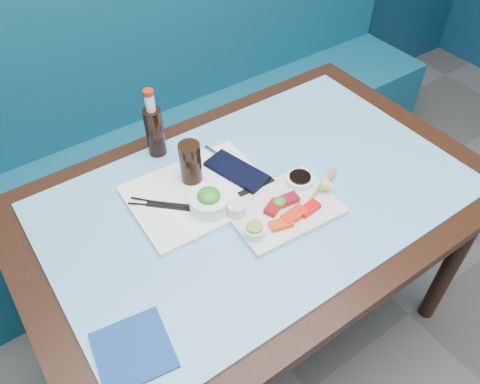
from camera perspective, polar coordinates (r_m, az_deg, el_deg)
booth_bench at (r=2.19m, az=-11.29°, el=5.59°), size 3.00×0.56×1.17m
dining_table at (r=1.45m, az=2.21°, el=-2.83°), size 1.40×0.90×0.75m
glass_top at (r=1.38m, az=2.31°, el=-0.42°), size 1.22×0.76×0.01m
sashimi_plate at (r=1.34m, az=5.19°, el=-1.98°), size 0.32×0.24×0.02m
salmon_left at (r=1.27m, az=5.02°, el=-3.95°), size 0.07×0.05×0.02m
salmon_mid at (r=1.30m, az=6.61°, el=-2.80°), size 0.08×0.04×0.02m
salmon_right at (r=1.32m, az=8.41°, el=-2.02°), size 0.07×0.04×0.02m
tuna_left at (r=1.31m, az=4.08°, el=-1.90°), size 0.07×0.05×0.02m
tuna_right at (r=1.34m, az=5.94°, el=-0.90°), size 0.06×0.04×0.02m
seaweed_garnish at (r=1.32m, az=4.81°, el=-1.23°), size 0.05×0.05×0.02m
ramekin_wasabi at (r=1.25m, az=1.77°, el=-4.75°), size 0.07×0.07×0.02m
wasabi_fill at (r=1.24m, az=1.79°, el=-4.24°), size 0.06×0.06×0.01m
ramekin_ginger at (r=1.30m, az=-0.40°, el=-2.19°), size 0.07×0.07×0.02m
ginger_fill at (r=1.29m, az=-0.41°, el=-1.68°), size 0.07×0.07×0.01m
soy_dish at (r=1.40m, az=7.30°, el=1.53°), size 0.10×0.10×0.02m
soy_fill at (r=1.39m, az=7.35°, el=1.86°), size 0.07×0.07×0.01m
lemon_wedge at (r=1.37m, az=10.78°, el=0.73°), size 0.06×0.06×0.05m
chopstick_sleeve at (r=1.38m, az=2.00°, el=0.65°), size 0.12×0.02×0.00m
wooden_chopstick_a at (r=1.37m, az=9.19°, el=-0.05°), size 0.24×0.11×0.01m
wooden_chopstick_b at (r=1.38m, az=9.50°, el=0.10°), size 0.22×0.08×0.01m
serving_tray at (r=1.38m, az=-5.02°, el=-0.09°), size 0.41×0.31×0.01m
paper_placemat at (r=1.37m, az=-5.04°, el=0.16°), size 0.36×0.30×0.00m
seaweed_bowl at (r=1.31m, az=-3.76°, el=-1.26°), size 0.15×0.15×0.05m
seaweed_salad at (r=1.29m, az=-3.82°, el=-0.43°), size 0.08×0.08×0.03m
cola_glass at (r=1.37m, az=-6.06°, el=3.59°), size 0.07×0.07×0.13m
navy_pouch at (r=1.42m, az=-0.41°, el=2.57°), size 0.13×0.21×0.02m
fork at (r=1.48m, az=-2.92°, el=4.69°), size 0.03×0.10×0.01m
black_chopstick_a at (r=1.34m, az=-8.45°, el=-1.75°), size 0.19×0.17×0.01m
black_chopstick_b at (r=1.34m, az=-8.15°, el=-1.61°), size 0.17×0.20×0.01m
tray_sleeve at (r=1.34m, az=-8.29°, el=-1.72°), size 0.12×0.12×0.00m
cola_bottle_body at (r=1.49m, az=-10.35°, el=7.19°), size 0.06×0.06×0.16m
cola_bottle_neck at (r=1.43m, az=-10.92°, el=10.67°), size 0.03×0.03×0.06m
cola_bottle_cap at (r=1.41m, az=-11.12°, el=11.83°), size 0.04×0.04×0.01m
blue_napkin at (r=1.12m, az=-12.90°, el=-18.28°), size 0.19×0.19×0.01m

